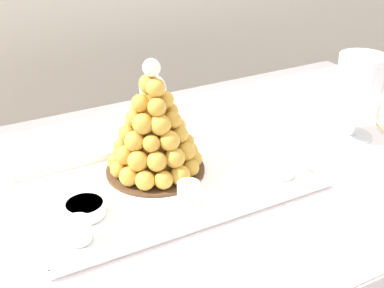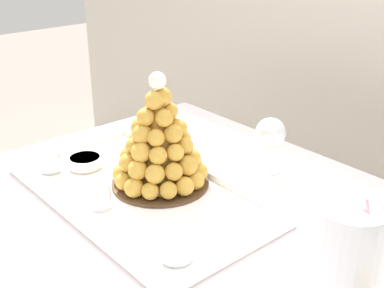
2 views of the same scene
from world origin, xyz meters
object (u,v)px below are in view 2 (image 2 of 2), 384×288
Objects in this scene: creme_brulee_ramekin at (85,161)px; serving_tray at (139,195)px; wine_glass at (270,135)px; dessert_cup_centre at (176,246)px; croquembouche at (159,145)px; macaron_goblet at (345,254)px; dessert_cup_mid_left at (100,197)px; dessert_cup_left at (51,163)px.

serving_tray is at bearing 6.02° from creme_brulee_ramekin.
serving_tray is at bearing -108.54° from wine_glass.
dessert_cup_centre is 0.46m from wine_glass.
serving_tray is 10.82× the size of dessert_cup_centre.
wine_glass reaches higher than dessert_cup_centre.
croquembouche reaches higher than macaron_goblet.
croquembouche is 0.19m from dessert_cup_mid_left.
dessert_cup_mid_left is 0.95× the size of dessert_cup_centre.
serving_tray is 0.37m from wine_glass.
croquembouche reaches higher than dessert_cup_mid_left.
wine_glass is (-0.45, 0.35, -0.04)m from macaron_goblet.
dessert_cup_left is 0.83m from macaron_goblet.
macaron_goblet is (0.57, 0.09, 0.11)m from dessert_cup_mid_left.
dessert_cup_centre is (0.51, 0.01, 0.00)m from dessert_cup_left.
macaron_goblet is at bearing -0.99° from serving_tray.
wine_glass is at bearing 71.46° from serving_tray.
macaron_goblet is at bearing 15.12° from dessert_cup_centre.
dessert_cup_mid_left is at bearing -104.99° from wine_glass.
wine_glass is (0.33, 0.36, 0.08)m from creme_brulee_ramekin.
dessert_cup_mid_left is (-0.00, -0.10, 0.03)m from serving_tray.
dessert_cup_left is at bearing -115.86° from creme_brulee_ramekin.
serving_tray is 12.68× the size of dessert_cup_left.
croquembouche is 4.83× the size of dessert_cup_mid_left.
creme_brulee_ramekin is 0.79m from macaron_goblet.
creme_brulee_ramekin is at bearing -173.98° from serving_tray.
macaron_goblet is (0.78, 0.01, 0.12)m from creme_brulee_ramekin.
macaron_goblet is 1.68× the size of wine_glass.
dessert_cup_left is at bearing -145.26° from croquembouche.
serving_tray is 0.22m from creme_brulee_ramekin.
dessert_cup_centre is at bearing 1.01° from dessert_cup_left.
croquembouche is 1.14× the size of macaron_goblet.
dessert_cup_mid_left is at bearing -89.70° from croquembouche.
dessert_cup_mid_left reaches higher than serving_tray.
wine_glass reaches higher than dessert_cup_mid_left.
croquembouche is at bearing 90.30° from dessert_cup_mid_left.
creme_brulee_ramekin is at bearing -156.24° from croquembouche.
macaron_goblet reaches higher than dessert_cup_centre.
croquembouche is 4.61× the size of dessert_cup_centre.
wine_glass is at bearing 75.01° from dessert_cup_mid_left.
croquembouche is 1.92× the size of wine_glass.
macaron_goblet reaches higher than wine_glass.
wine_glass reaches higher than dessert_cup_left.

